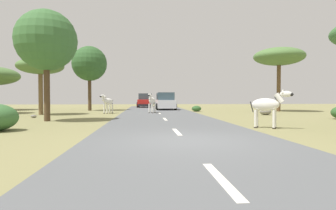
% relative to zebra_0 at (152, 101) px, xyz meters
% --- Properties ---
extents(ground_plane, '(90.00, 90.00, 0.00)m').
position_rel_zebra_0_xyz_m(ground_plane, '(0.69, -14.70, -1.01)').
color(ground_plane, olive).
extents(road, '(6.00, 64.00, 0.05)m').
position_rel_zebra_0_xyz_m(road, '(0.59, -14.70, -0.99)').
color(road, '#56595B').
rests_on(road, ground_plane).
extents(lane_markings, '(0.16, 56.00, 0.01)m').
position_rel_zebra_0_xyz_m(lane_markings, '(0.59, -15.70, -0.96)').
color(lane_markings, silver).
rests_on(lane_markings, road).
extents(zebra_0, '(0.76, 1.66, 1.61)m').
position_rel_zebra_0_xyz_m(zebra_0, '(0.00, 0.00, 0.00)').
color(zebra_0, silver).
rests_on(zebra_0, road).
extents(zebra_1, '(1.55, 1.17, 1.64)m').
position_rel_zebra_0_xyz_m(zebra_1, '(4.60, -11.35, -0.03)').
color(zebra_1, silver).
rests_on(zebra_1, ground_plane).
extents(zebra_2, '(1.06, 1.52, 1.58)m').
position_rel_zebra_0_xyz_m(zebra_2, '(-3.55, 0.30, -0.07)').
color(zebra_2, silver).
rests_on(zebra_2, ground_plane).
extents(car_0, '(2.11, 4.39, 1.74)m').
position_rel_zebra_0_xyz_m(car_0, '(1.52, 6.08, -0.16)').
color(car_0, silver).
rests_on(car_0, road).
extents(car_1, '(2.13, 4.40, 1.74)m').
position_rel_zebra_0_xyz_m(car_1, '(-0.48, 13.55, -0.16)').
color(car_1, red).
rests_on(car_1, road).
extents(tree_0, '(3.38, 3.38, 4.22)m').
position_rel_zebra_0_xyz_m(tree_0, '(-8.31, -0.98, 2.57)').
color(tree_0, brown).
rests_on(tree_0, ground_plane).
extents(tree_2, '(3.29, 3.29, 6.06)m').
position_rel_zebra_0_xyz_m(tree_2, '(-5.90, -6.90, 3.38)').
color(tree_2, '#4C3823').
rests_on(tree_2, ground_plane).
extents(tree_4, '(3.38, 3.38, 6.29)m').
position_rel_zebra_0_xyz_m(tree_4, '(-5.94, 5.48, 3.56)').
color(tree_4, '#4C3823').
rests_on(tree_4, ground_plane).
extents(tree_5, '(4.57, 4.57, 5.84)m').
position_rel_zebra_0_xyz_m(tree_5, '(11.74, 2.37, 3.99)').
color(tree_5, brown).
rests_on(tree_5, ground_plane).
extents(bush_3, '(0.87, 0.78, 0.52)m').
position_rel_zebra_0_xyz_m(bush_3, '(4.19, 2.95, -0.75)').
color(bush_3, '#2D5628').
rests_on(bush_3, ground_plane).
extents(rock_0, '(0.37, 0.32, 0.19)m').
position_rel_zebra_0_xyz_m(rock_0, '(-7.67, -4.10, -0.91)').
color(rock_0, gray).
rests_on(rock_0, ground_plane).
extents(rock_1, '(0.84, 0.78, 0.47)m').
position_rel_zebra_0_xyz_m(rock_1, '(8.35, -2.57, -0.77)').
color(rock_1, gray).
rests_on(rock_1, ground_plane).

